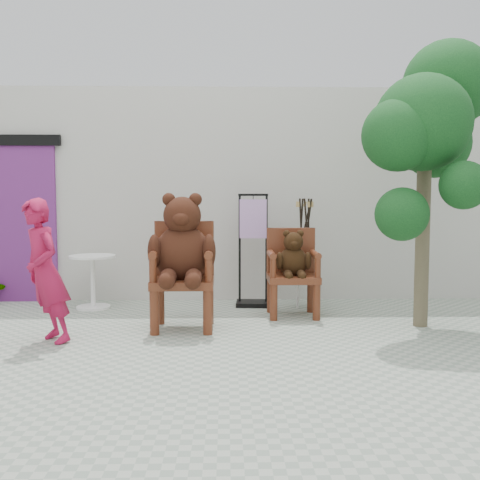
{
  "coord_description": "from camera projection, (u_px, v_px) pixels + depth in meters",
  "views": [
    {
      "loc": [
        -0.02,
        -5.34,
        1.51
      ],
      "look_at": [
        0.15,
        1.48,
        0.95
      ],
      "focal_mm": 42.0,
      "sensor_mm": 36.0,
      "label": 1
    }
  ],
  "objects": [
    {
      "name": "chair_big",
      "position": [
        183.0,
        253.0,
        6.23
      ],
      "size": [
        0.74,
        0.8,
        1.52
      ],
      "color": "#4C2010",
      "rests_on": "ground"
    },
    {
      "name": "stool_bucket",
      "position": [
        304.0,
        259.0,
        7.46
      ],
      "size": [
        0.32,
        0.32,
        1.45
      ],
      "rotation": [
        0.0,
        0.0,
        -0.14
      ],
      "color": "white",
      "rests_on": "ground"
    },
    {
      "name": "display_stand",
      "position": [
        253.0,
        263.0,
        7.55
      ],
      "size": [
        0.47,
        0.38,
        1.51
      ],
      "rotation": [
        0.0,
        0.0,
        -0.07
      ],
      "color": "black",
      "rests_on": "ground"
    },
    {
      "name": "doorway",
      "position": [
        13.0,
        219.0,
        7.84
      ],
      "size": [
        1.4,
        0.11,
        2.33
      ],
      "color": "#66246C",
      "rests_on": "ground"
    },
    {
      "name": "person",
      "position": [
        45.0,
        272.0,
        5.63
      ],
      "size": [
        0.62,
        0.63,
        1.46
      ],
      "primitive_type": "imported",
      "rotation": [
        0.0,
        0.0,
        -0.83
      ],
      "color": "#A7143E",
      "rests_on": "ground"
    },
    {
      "name": "ground_plane",
      "position": [
        228.0,
        350.0,
        5.44
      ],
      "size": [
        60.0,
        60.0,
        0.0
      ],
      "primitive_type": "plane",
      "color": "gray",
      "rests_on": "ground"
    },
    {
      "name": "cafe_table",
      "position": [
        93.0,
        275.0,
        7.4
      ],
      "size": [
        0.6,
        0.6,
        0.7
      ],
      "rotation": [
        0.0,
        0.0,
        0.0
      ],
      "color": "white",
      "rests_on": "ground"
    },
    {
      "name": "back_wall",
      "position": [
        227.0,
        195.0,
        8.41
      ],
      "size": [
        9.0,
        1.0,
        3.0
      ],
      "primitive_type": "cube",
      "color": "beige",
      "rests_on": "ground"
    },
    {
      "name": "tree",
      "position": [
        432.0,
        121.0,
        6.2
      ],
      "size": [
        1.73,
        1.63,
        3.29
      ],
      "rotation": [
        0.0,
        0.0,
        -0.36
      ],
      "color": "#483E2B",
      "rests_on": "ground"
    },
    {
      "name": "chair_small",
      "position": [
        293.0,
        264.0,
        6.94
      ],
      "size": [
        0.62,
        0.57,
        1.08
      ],
      "color": "#4C2010",
      "rests_on": "ground"
    }
  ]
}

